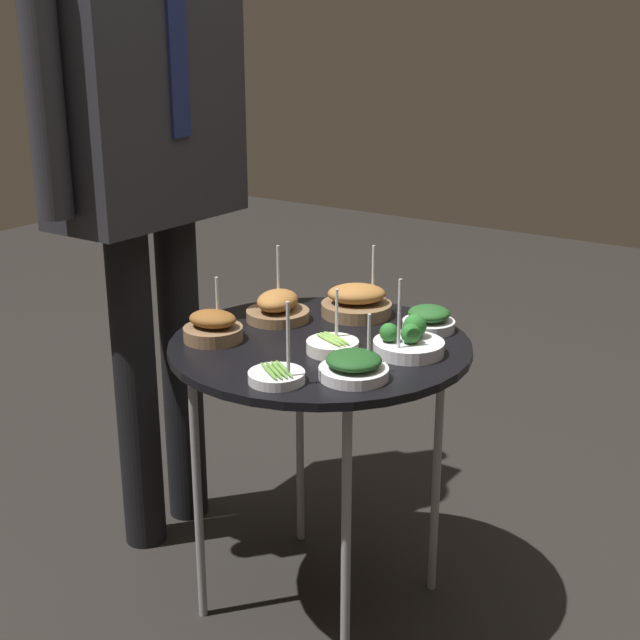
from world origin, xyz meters
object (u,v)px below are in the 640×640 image
object	(u,v)px
bowl_roast_near_rim	(213,328)
waiter_figure	(144,119)
bowl_roast_mid_left	(278,308)
serving_cart	(320,362)
bowl_broccoli_far_rim	(408,342)
bowl_asparagus_front_center	(277,375)
bowl_spinach_mid_right	(354,366)
bowl_asparagus_center	(333,346)
bowl_spinach_front_right	(429,320)
bowl_roast_front_left	(357,302)

from	to	relation	value
bowl_roast_near_rim	waiter_figure	bearing A→B (deg)	63.86
bowl_roast_mid_left	bowl_roast_near_rim	bearing A→B (deg)	169.60
serving_cart	bowl_broccoli_far_rim	distance (m)	0.21
bowl_asparagus_front_center	bowl_spinach_mid_right	bearing A→B (deg)	-48.27
bowl_asparagus_center	bowl_asparagus_front_center	xyz separation A→B (m)	(-0.20, -0.00, -0.00)
bowl_spinach_front_right	bowl_broccoli_far_rim	size ratio (longest dim) A/B	0.68
serving_cart	bowl_asparagus_front_center	xyz separation A→B (m)	(-0.23, -0.06, 0.06)
bowl_roast_near_rim	bowl_roast_mid_left	bearing A→B (deg)	-10.40
bowl_roast_near_rim	bowl_roast_mid_left	xyz separation A→B (m)	(0.19, -0.03, 0.00)
serving_cart	bowl_roast_near_rim	size ratio (longest dim) A/B	5.01
bowl_roast_front_left	bowl_roast_near_rim	world-z (taller)	bowl_roast_front_left
serving_cart	waiter_figure	xyz separation A→B (m)	(0.05, 0.54, 0.49)
bowl_broccoli_far_rim	waiter_figure	distance (m)	0.84
serving_cart	bowl_spinach_front_right	size ratio (longest dim) A/B	5.62
bowl_roast_near_rim	bowl_broccoli_far_rim	distance (m)	0.43
bowl_spinach_mid_right	bowl_asparagus_center	bearing A→B (deg)	49.79
bowl_roast_near_rim	bowl_asparagus_front_center	bearing A→B (deg)	-113.66
serving_cart	bowl_asparagus_center	xyz separation A→B (m)	(-0.04, -0.06, 0.06)
bowl_asparagus_front_center	bowl_roast_mid_left	bearing A→B (deg)	36.56
bowl_asparagus_center	bowl_broccoli_far_rim	distance (m)	0.16
bowl_roast_front_left	bowl_spinach_front_right	size ratio (longest dim) A/B	1.45
bowl_roast_front_left	serving_cart	bearing A→B (deg)	-170.68
bowl_roast_front_left	bowl_roast_near_rim	xyz separation A→B (m)	(-0.32, 0.17, -0.00)
bowl_broccoli_far_rim	bowl_spinach_mid_right	xyz separation A→B (m)	(-0.18, 0.02, -0.00)
serving_cart	waiter_figure	bearing A→B (deg)	85.05
bowl_asparagus_front_center	bowl_spinach_front_right	world-z (taller)	bowl_asparagus_front_center
bowl_roast_front_left	bowl_spinach_front_right	distance (m)	0.19
bowl_asparagus_center	bowl_asparagus_front_center	distance (m)	0.20
bowl_roast_front_left	bowl_asparagus_front_center	size ratio (longest dim) A/B	1.02
bowl_roast_near_rim	bowl_spinach_front_right	size ratio (longest dim) A/B	1.12
bowl_roast_near_rim	bowl_spinach_front_right	xyz separation A→B (m)	(0.32, -0.36, -0.00)
bowl_roast_near_rim	bowl_spinach_mid_right	world-z (taller)	bowl_roast_near_rim
bowl_spinach_front_right	bowl_spinach_mid_right	distance (m)	0.33
waiter_figure	bowl_asparagus_center	bearing A→B (deg)	-98.11
bowl_roast_front_left	bowl_asparagus_front_center	world-z (taller)	bowl_asparagus_front_center
bowl_roast_mid_left	bowl_spinach_mid_right	size ratio (longest dim) A/B	1.22
bowl_roast_front_left	bowl_roast_mid_left	distance (m)	0.19
bowl_spinach_mid_right	bowl_roast_near_rim	bearing A→B (deg)	87.97
bowl_roast_near_rim	bowl_spinach_mid_right	distance (m)	0.37
serving_cart	waiter_figure	distance (m)	0.73
bowl_roast_front_left	waiter_figure	size ratio (longest dim) A/B	0.10
bowl_roast_mid_left	bowl_broccoli_far_rim	size ratio (longest dim) A/B	0.97
bowl_spinach_front_right	bowl_broccoli_far_rim	world-z (taller)	bowl_broccoli_far_rim
bowl_asparagus_front_center	waiter_figure	world-z (taller)	waiter_figure
bowl_asparagus_front_center	bowl_roast_front_left	bearing A→B (deg)	11.86
bowl_roast_front_left	bowl_broccoli_far_rim	xyz separation A→B (m)	(-0.16, -0.22, -0.01)
serving_cart	bowl_asparagus_front_center	world-z (taller)	bowl_asparagus_front_center
bowl_asparagus_center	bowl_spinach_mid_right	world-z (taller)	bowl_asparagus_center
waiter_figure	bowl_asparagus_front_center	bearing A→B (deg)	-115.08
bowl_spinach_front_right	bowl_roast_mid_left	bearing A→B (deg)	112.31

